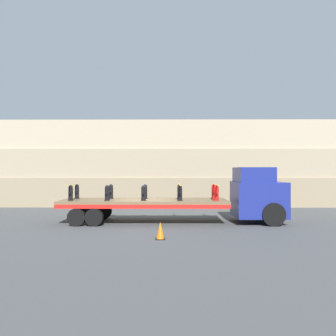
{
  "coord_description": "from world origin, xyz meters",
  "views": [
    {
      "loc": [
        1.37,
        -17.18,
        2.73
      ],
      "look_at": [
        1.24,
        0.0,
        2.86
      ],
      "focal_mm": 35.0,
      "sensor_mm": 36.0,
      "label": 1
    }
  ],
  "objects_px": {
    "flatbed_trailer": "(133,204)",
    "fire_hydrant_black_far_2": "(145,192)",
    "fire_hydrant_black_near_2": "(143,193)",
    "traffic_cone": "(160,231)",
    "truck_cab": "(259,194)",
    "fire_hydrant_black_near_0": "(71,193)",
    "fire_hydrant_red_near_4": "(217,193)",
    "fire_hydrant_red_far_4": "(214,192)",
    "fire_hydrant_black_far_1": "(111,192)",
    "fire_hydrant_black_near_3": "(180,193)",
    "fire_hydrant_black_far_0": "(77,192)",
    "fire_hydrant_black_near_1": "(107,193)",
    "fire_hydrant_black_far_3": "(179,192)"
  },
  "relations": [
    {
      "from": "fire_hydrant_black_near_0",
      "to": "fire_hydrant_black_near_2",
      "type": "bearing_deg",
      "value": 0.0
    },
    {
      "from": "truck_cab",
      "to": "fire_hydrant_black_far_1",
      "type": "relative_size",
      "value": 3.67
    },
    {
      "from": "flatbed_trailer",
      "to": "traffic_cone",
      "type": "height_order",
      "value": "flatbed_trailer"
    },
    {
      "from": "fire_hydrant_black_far_3",
      "to": "fire_hydrant_red_near_4",
      "type": "xyz_separation_m",
      "value": [
        1.86,
        -1.12,
        0.0
      ]
    },
    {
      "from": "truck_cab",
      "to": "fire_hydrant_red_far_4",
      "type": "relative_size",
      "value": 3.67
    },
    {
      "from": "flatbed_trailer",
      "to": "fire_hydrant_black_near_2",
      "type": "height_order",
      "value": "fire_hydrant_black_near_2"
    },
    {
      "from": "fire_hydrant_black_near_1",
      "to": "fire_hydrant_red_far_4",
      "type": "relative_size",
      "value": 1.0
    },
    {
      "from": "fire_hydrant_red_near_4",
      "to": "fire_hydrant_black_near_1",
      "type": "bearing_deg",
      "value": 180.0
    },
    {
      "from": "fire_hydrant_black_near_1",
      "to": "fire_hydrant_black_near_2",
      "type": "distance_m",
      "value": 1.86
    },
    {
      "from": "fire_hydrant_black_far_2",
      "to": "fire_hydrant_red_near_4",
      "type": "distance_m",
      "value": 3.88
    },
    {
      "from": "truck_cab",
      "to": "flatbed_trailer",
      "type": "distance_m",
      "value": 6.68
    },
    {
      "from": "fire_hydrant_black_near_0",
      "to": "fire_hydrant_red_far_4",
      "type": "height_order",
      "value": "same"
    },
    {
      "from": "fire_hydrant_red_far_4",
      "to": "fire_hydrant_black_near_1",
      "type": "bearing_deg",
      "value": -168.64
    },
    {
      "from": "fire_hydrant_red_far_4",
      "to": "fire_hydrant_black_far_1",
      "type": "bearing_deg",
      "value": 180.0
    },
    {
      "from": "fire_hydrant_black_far_1",
      "to": "fire_hydrant_black_far_3",
      "type": "xyz_separation_m",
      "value": [
        3.71,
        0.0,
        0.0
      ]
    },
    {
      "from": "fire_hydrant_black_far_0",
      "to": "fire_hydrant_black_far_3",
      "type": "xyz_separation_m",
      "value": [
        5.57,
        0.0,
        0.0
      ]
    },
    {
      "from": "fire_hydrant_black_near_0",
      "to": "traffic_cone",
      "type": "distance_m",
      "value": 6.05
    },
    {
      "from": "fire_hydrant_black_near_1",
      "to": "fire_hydrant_black_far_1",
      "type": "relative_size",
      "value": 1.0
    },
    {
      "from": "fire_hydrant_black_far_0",
      "to": "fire_hydrant_black_near_1",
      "type": "relative_size",
      "value": 1.0
    },
    {
      "from": "flatbed_trailer",
      "to": "fire_hydrant_red_near_4",
      "type": "height_order",
      "value": "fire_hydrant_red_near_4"
    },
    {
      "from": "fire_hydrant_black_far_0",
      "to": "truck_cab",
      "type": "bearing_deg",
      "value": -3.28
    },
    {
      "from": "fire_hydrant_black_far_2",
      "to": "fire_hydrant_red_near_4",
      "type": "height_order",
      "value": "same"
    },
    {
      "from": "fire_hydrant_black_near_2",
      "to": "fire_hydrant_black_far_2",
      "type": "relative_size",
      "value": 1.0
    },
    {
      "from": "fire_hydrant_black_near_0",
      "to": "fire_hydrant_red_far_4",
      "type": "distance_m",
      "value": 7.51
    },
    {
      "from": "traffic_cone",
      "to": "truck_cab",
      "type": "bearing_deg",
      "value": 39.55
    },
    {
      "from": "truck_cab",
      "to": "flatbed_trailer",
      "type": "xyz_separation_m",
      "value": [
        -6.66,
        0.0,
        -0.5
      ]
    },
    {
      "from": "flatbed_trailer",
      "to": "fire_hydrant_black_near_0",
      "type": "xyz_separation_m",
      "value": [
        -3.09,
        -0.56,
        0.61
      ]
    },
    {
      "from": "truck_cab",
      "to": "fire_hydrant_black_far_0",
      "type": "height_order",
      "value": "truck_cab"
    },
    {
      "from": "fire_hydrant_black_far_0",
      "to": "fire_hydrant_black_far_3",
      "type": "distance_m",
      "value": 5.57
    },
    {
      "from": "fire_hydrant_black_near_0",
      "to": "fire_hydrant_black_near_3",
      "type": "bearing_deg",
      "value": 0.0
    },
    {
      "from": "flatbed_trailer",
      "to": "fire_hydrant_black_far_2",
      "type": "height_order",
      "value": "fire_hydrant_black_far_2"
    },
    {
      "from": "fire_hydrant_black_far_0",
      "to": "fire_hydrant_black_near_3",
      "type": "xyz_separation_m",
      "value": [
        5.57,
        -1.12,
        0.0
      ]
    },
    {
      "from": "flatbed_trailer",
      "to": "fire_hydrant_black_near_2",
      "type": "relative_size",
      "value": 10.96
    },
    {
      "from": "fire_hydrant_red_near_4",
      "to": "fire_hydrant_black_far_3",
      "type": "bearing_deg",
      "value": 148.92
    },
    {
      "from": "traffic_cone",
      "to": "fire_hydrant_black_near_3",
      "type": "bearing_deg",
      "value": 76.23
    },
    {
      "from": "fire_hydrant_red_near_4",
      "to": "fire_hydrant_red_far_4",
      "type": "bearing_deg",
      "value": 90.0
    },
    {
      "from": "truck_cab",
      "to": "fire_hydrant_black_near_2",
      "type": "xyz_separation_m",
      "value": [
        -6.04,
        -0.56,
        0.11
      ]
    },
    {
      "from": "fire_hydrant_black_far_1",
      "to": "traffic_cone",
      "type": "bearing_deg",
      "value": -59.25
    },
    {
      "from": "fire_hydrant_black_far_0",
      "to": "fire_hydrant_black_near_1",
      "type": "bearing_deg",
      "value": -31.08
    },
    {
      "from": "fire_hydrant_black_near_0",
      "to": "fire_hydrant_red_near_4",
      "type": "relative_size",
      "value": 1.0
    },
    {
      "from": "fire_hydrant_black_far_2",
      "to": "fire_hydrant_red_far_4",
      "type": "distance_m",
      "value": 3.71
    },
    {
      "from": "fire_hydrant_black_far_1",
      "to": "fire_hydrant_black_far_3",
      "type": "distance_m",
      "value": 3.71
    },
    {
      "from": "flatbed_trailer",
      "to": "fire_hydrant_black_near_3",
      "type": "distance_m",
      "value": 2.61
    },
    {
      "from": "truck_cab",
      "to": "traffic_cone",
      "type": "bearing_deg",
      "value": -140.45
    },
    {
      "from": "fire_hydrant_red_near_4",
      "to": "traffic_cone",
      "type": "bearing_deg",
      "value": -127.12
    },
    {
      "from": "fire_hydrant_red_near_4",
      "to": "fire_hydrant_black_near_3",
      "type": "bearing_deg",
      "value": 180.0
    },
    {
      "from": "fire_hydrant_black_far_1",
      "to": "fire_hydrant_red_near_4",
      "type": "relative_size",
      "value": 1.0
    },
    {
      "from": "truck_cab",
      "to": "fire_hydrant_black_near_1",
      "type": "xyz_separation_m",
      "value": [
        -7.89,
        -0.56,
        0.11
      ]
    },
    {
      "from": "fire_hydrant_black_near_2",
      "to": "fire_hydrant_black_near_0",
      "type": "bearing_deg",
      "value": 180.0
    },
    {
      "from": "fire_hydrant_black_near_0",
      "to": "fire_hydrant_black_far_1",
      "type": "height_order",
      "value": "same"
    }
  ]
}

